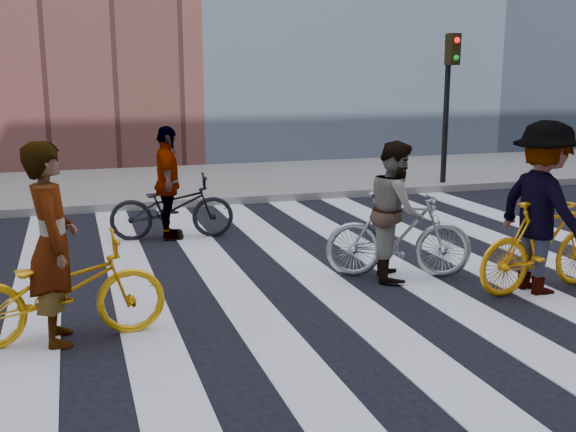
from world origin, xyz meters
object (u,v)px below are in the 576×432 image
traffic_signal (449,84)px  bike_dark_rear (172,207)px  bike_yellow_right (543,246)px  rider_mid (396,210)px  rider_right (543,208)px  rider_rear (168,183)px  rider_left (52,244)px  bike_silver_mid (399,235)px  bike_yellow_left (61,290)px

traffic_signal → bike_dark_rear: bearing=-156.8°
bike_yellow_right → rider_mid: rider_mid is taller
bike_dark_rear → rider_right: rider_right is taller
rider_right → rider_rear: size_ratio=1.14×
bike_yellow_right → rider_mid: 1.74m
rider_left → rider_mid: size_ratio=1.11×
bike_yellow_right → rider_right: rider_right is taller
bike_silver_mid → bike_yellow_right: (1.33, -1.01, 0.00)m
bike_dark_rear → rider_rear: bearing=95.4°
bike_silver_mid → rider_right: bearing=-108.2°
bike_dark_rear → traffic_signal: bearing=-61.4°
rider_mid → rider_rear: 3.73m
bike_dark_rear → rider_left: size_ratio=0.99×
traffic_signal → bike_yellow_right: traffic_signal is taller
bike_silver_mid → rider_rear: (-2.41, 2.89, 0.32)m
rider_mid → rider_right: bearing=-107.1°
traffic_signal → rider_rear: size_ratio=1.93×
traffic_signal → bike_silver_mid: (-3.99, -5.61, -1.74)m
rider_left → rider_right: (5.27, -0.12, 0.04)m
rider_left → rider_rear: rider_left is taller
bike_silver_mid → bike_yellow_left: bearing=122.9°
bike_yellow_left → rider_rear: 4.09m
bike_silver_mid → rider_left: bearing=122.7°
bike_yellow_right → rider_left: rider_left is taller
bike_dark_rear → rider_right: 5.36m
bike_yellow_left → rider_left: rider_left is taller
bike_silver_mid → rider_right: rider_right is taller
bike_dark_rear → rider_mid: size_ratio=1.10×
bike_dark_rear → rider_left: rider_left is taller
bike_yellow_right → rider_rear: size_ratio=1.04×
bike_yellow_right → rider_rear: (-3.74, 3.90, 0.32)m
traffic_signal → bike_silver_mid: 7.10m
rider_left → rider_rear: (1.58, 3.78, -0.08)m
bike_yellow_left → rider_rear: rider_rear is taller
bike_dark_rear → rider_rear: (-0.05, 0.00, 0.37)m
bike_yellow_left → bike_yellow_right: 5.27m
bike_silver_mid → bike_yellow_right: 1.67m
bike_yellow_left → rider_mid: rider_mid is taller
bike_yellow_left → rider_left: 0.45m
rider_mid → bike_yellow_right: bearing=-106.1°
traffic_signal → rider_right: 7.27m
bike_yellow_right → rider_mid: size_ratio=1.06×
traffic_signal → rider_left: bearing=-140.9°
bike_yellow_right → traffic_signal: bearing=-27.2°
bike_dark_rear → bike_yellow_right: bearing=-131.2°
traffic_signal → bike_yellow_left: size_ratio=1.74×
bike_yellow_left → rider_left: (-0.05, 0.00, 0.45)m
bike_yellow_left → rider_left: bearing=87.1°
bike_dark_rear → rider_left: bearing=162.1°
rider_left → rider_right: 5.27m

